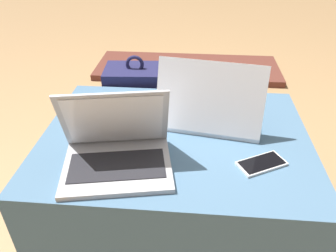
{
  "coord_description": "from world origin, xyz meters",
  "views": [
    {
      "loc": [
        0.06,
        -0.94,
        1.05
      ],
      "look_at": [
        -0.02,
        -0.07,
        0.47
      ],
      "focal_mm": 35.0,
      "sensor_mm": 36.0,
      "label": 1
    }
  ],
  "objects": [
    {
      "name": "cell_phone",
      "position": [
        0.28,
        -0.14,
        0.4
      ],
      "size": [
        0.16,
        0.13,
        0.01
      ],
      "rotation": [
        0.0,
        0.0,
        5.2
      ],
      "color": "white",
      "rests_on": "ottoman"
    },
    {
      "name": "fireplace_hearth",
      "position": [
        0.0,
        1.45,
        0.02
      ],
      "size": [
        1.4,
        0.5,
        0.04
      ],
      "color": "brown",
      "rests_on": "ground_plane"
    },
    {
      "name": "laptop_far",
      "position": [
        0.12,
        0.09,
        0.44
      ],
      "size": [
        0.4,
        0.3,
        0.25
      ],
      "rotation": [
        0.0,
        0.0,
        2.99
      ],
      "color": "silver",
      "rests_on": "ottoman"
    },
    {
      "name": "laptop_near",
      "position": [
        -0.17,
        -0.17,
        0.44
      ],
      "size": [
        0.36,
        0.3,
        0.24
      ],
      "rotation": [
        0.0,
        0.0,
        0.19
      ],
      "color": "#B7B7BC",
      "rests_on": "ottoman"
    },
    {
      "name": "backpack",
      "position": [
        -0.22,
        0.48,
        0.21
      ],
      "size": [
        0.3,
        0.26,
        0.5
      ],
      "rotation": [
        0.0,
        0.0,
        3.21
      ],
      "color": "#23234C",
      "rests_on": "ground_plane"
    },
    {
      "name": "ottoman",
      "position": [
        0.0,
        0.0,
        0.2
      ],
      "size": [
        0.93,
        0.7,
        0.39
      ],
      "color": "#2A3D4E",
      "rests_on": "ground_plane"
    },
    {
      "name": "ground_plane",
      "position": [
        0.0,
        0.0,
        0.0
      ],
      "size": [
        14.0,
        14.0,
        0.0
      ],
      "primitive_type": "plane",
      "color": "tan"
    },
    {
      "name": "coffee_mug",
      "position": [
        -0.25,
        0.05,
        0.44
      ],
      "size": [
        0.12,
        0.08,
        0.1
      ],
      "color": "black",
      "rests_on": "ottoman"
    }
  ]
}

